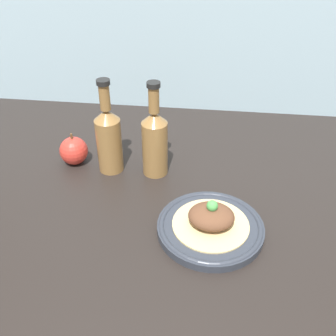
% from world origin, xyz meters
% --- Properties ---
extents(ground_plane, '(1.80, 1.10, 0.04)m').
position_xyz_m(ground_plane, '(0.00, 0.00, -0.02)').
color(ground_plane, black).
extents(plate, '(0.24, 0.24, 0.02)m').
position_xyz_m(plate, '(0.10, -0.08, 0.01)').
color(plate, '#2D333D').
rests_on(plate, ground_plane).
extents(plated_food, '(0.17, 0.17, 0.07)m').
position_xyz_m(plated_food, '(0.10, -0.08, 0.04)').
color(plated_food, '#D6BC7F').
rests_on(plated_food, plate).
extents(cider_bottle_left, '(0.07, 0.07, 0.26)m').
position_xyz_m(cider_bottle_left, '(-0.18, 0.13, 0.10)').
color(cider_bottle_left, olive).
rests_on(cider_bottle_left, ground_plane).
extents(cider_bottle_right, '(0.07, 0.07, 0.26)m').
position_xyz_m(cider_bottle_right, '(-0.06, 0.13, 0.10)').
color(cider_bottle_right, olive).
rests_on(cider_bottle_right, ground_plane).
extents(apple, '(0.08, 0.08, 0.09)m').
position_xyz_m(apple, '(-0.29, 0.15, 0.04)').
color(apple, red).
rests_on(apple, ground_plane).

